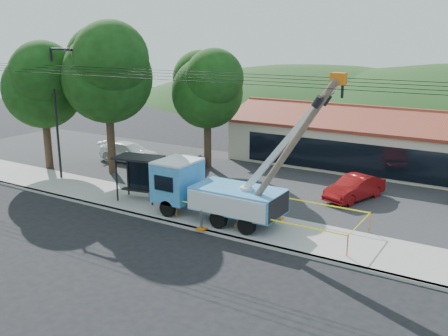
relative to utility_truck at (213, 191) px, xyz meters
name	(u,v)px	position (x,y,z in m)	size (l,w,h in m)	color
ground	(180,247)	(0.53, -3.76, -1.71)	(120.00, 120.00, 0.00)	black
curb	(204,231)	(0.53, -1.66, -1.63)	(60.00, 0.25, 0.15)	#ACA8A1
sidewalk	(224,220)	(0.53, 0.24, -1.63)	(60.00, 4.00, 0.15)	#ACA8A1
parking_lot	(286,184)	(0.53, 8.24, -1.66)	(60.00, 12.00, 0.10)	#28282B
strip_mall	(380,143)	(4.53, 16.22, 0.17)	(22.50, 8.53, 4.67)	beige
streetlight	(57,104)	(-13.25, 1.24, 3.60)	(2.13, 0.22, 9.00)	black
tree_west_near	(107,69)	(-11.47, 4.24, 5.82)	(7.56, 6.72, 10.80)	#332316
tree_west_far	(42,81)	(-16.47, 2.74, 4.83)	(6.84, 6.08, 9.48)	#332316
tree_lot	(207,86)	(-6.47, 9.24, 4.50)	(6.30, 5.60, 8.94)	#332316
hill_west	(315,102)	(-14.47, 51.24, -1.71)	(78.40, 56.00, 28.00)	#1B3C15
utility_truck	(213,191)	(0.00, 0.00, 0.00)	(10.44, 3.94, 8.01)	black
leaning_pole	(287,152)	(4.42, -0.44, 2.74)	(5.19, 1.77, 7.93)	brown
bus_shelter	(140,167)	(-5.50, 0.51, 0.41)	(3.04, 2.20, 2.67)	black
caution_tape	(269,210)	(2.94, 0.82, -0.81)	(9.60, 3.54, 1.02)	orange
car_silver	(191,174)	(-6.61, 7.16, -1.71)	(1.56, 3.87, 1.32)	#A7A8AE
car_red	(354,201)	(5.42, 7.36, -1.71)	(1.51, 4.34, 1.43)	maroon
car_white	(130,163)	(-12.62, 7.32, -1.71)	(2.10, 5.17, 1.50)	white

